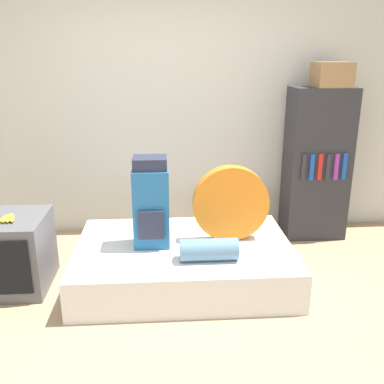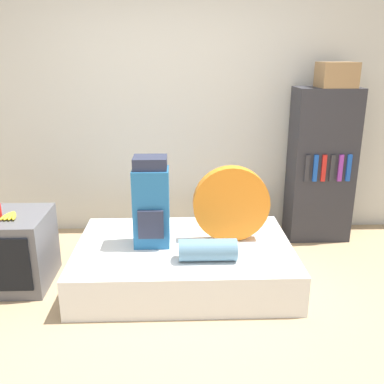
{
  "view_description": "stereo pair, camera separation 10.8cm",
  "coord_description": "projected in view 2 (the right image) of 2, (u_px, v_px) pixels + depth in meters",
  "views": [
    {
      "loc": [
        -0.09,
        -2.5,
        1.82
      ],
      "look_at": [
        0.13,
        0.71,
        0.77
      ],
      "focal_mm": 40.0,
      "sensor_mm": 36.0,
      "label": 1
    },
    {
      "loc": [
        0.02,
        -2.5,
        1.82
      ],
      "look_at": [
        0.13,
        0.71,
        0.77
      ],
      "focal_mm": 40.0,
      "sensor_mm": 36.0,
      "label": 2
    }
  ],
  "objects": [
    {
      "name": "banana_bunch",
      "position": [
        10.0,
        216.0,
        3.32
      ],
      "size": [
        0.14,
        0.18,
        0.03
      ],
      "color": "yellow",
      "rests_on": "television"
    },
    {
      "name": "sleeping_roll",
      "position": [
        208.0,
        250.0,
        3.22
      ],
      "size": [
        0.44,
        0.17,
        0.17
      ],
      "color": "#5B849E",
      "rests_on": "bed"
    },
    {
      "name": "cardboard_box",
      "position": [
        336.0,
        75.0,
        3.95
      ],
      "size": [
        0.33,
        0.31,
        0.23
      ],
      "color": "#99754C",
      "rests_on": "bookshelf"
    },
    {
      "name": "tent_bag",
      "position": [
        231.0,
        204.0,
        3.52
      ],
      "size": [
        0.63,
        0.11,
        0.63
      ],
      "color": "orange",
      "rests_on": "bed"
    },
    {
      "name": "bookshelf",
      "position": [
        321.0,
        165.0,
        4.24
      ],
      "size": [
        0.6,
        0.4,
        1.51
      ],
      "color": "#2D2D33",
      "rests_on": "ground_plane"
    },
    {
      "name": "backpack",
      "position": [
        151.0,
        203.0,
        3.41
      ],
      "size": [
        0.29,
        0.27,
        0.73
      ],
      "color": "#23669E",
      "rests_on": "bed"
    },
    {
      "name": "television",
      "position": [
        16.0,
        250.0,
        3.46
      ],
      "size": [
        0.53,
        0.6,
        0.6
      ],
      "color": "#5B5B60",
      "rests_on": "ground_plane"
    },
    {
      "name": "ground_plane",
      "position": [
        177.0,
        330.0,
        2.94
      ],
      "size": [
        16.0,
        16.0,
        0.0
      ],
      "primitive_type": "plane",
      "color": "tan"
    },
    {
      "name": "wall_back",
      "position": [
        175.0,
        107.0,
        4.3
      ],
      "size": [
        8.0,
        0.05,
        2.6
      ],
      "color": "silver",
      "rests_on": "ground_plane"
    },
    {
      "name": "bed",
      "position": [
        184.0,
        261.0,
        3.57
      ],
      "size": [
        1.76,
        1.19,
        0.32
      ],
      "color": "white",
      "rests_on": "ground_plane"
    }
  ]
}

